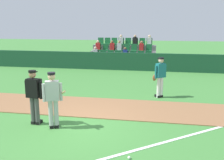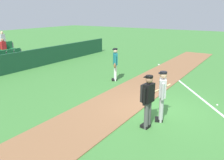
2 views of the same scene
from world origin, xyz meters
name	(u,v)px [view 2 (image 2 of 2)]	position (x,y,z in m)	size (l,w,h in m)	color
ground_plane	(159,113)	(0.00, 0.00, 0.00)	(80.00, 80.00, 0.00)	#42843A
infield_dirt_path	(117,103)	(0.00, 1.83, 0.01)	(28.00, 2.29, 0.03)	#936642
foul_line_chalk	(194,92)	(3.00, -0.50, 0.01)	(12.00, 0.10, 0.01)	white
dugout_fence	(2,65)	(0.00, 9.74, 0.61)	(20.00, 0.16, 1.21)	#19472D
batter_grey_jersey	(162,94)	(-0.58, -0.27, 0.97)	(0.75, 0.69, 1.76)	#B2B2B2
umpire_home_plate	(148,99)	(-1.28, -0.07, 1.00)	(0.59, 0.34, 1.76)	#4C4C4C
runner_teal_jersey	(115,63)	(2.66, 3.61, 0.96)	(0.61, 0.47, 1.76)	white
baseball	(217,105)	(1.90, -1.69, 0.04)	(0.07, 0.07, 0.07)	white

